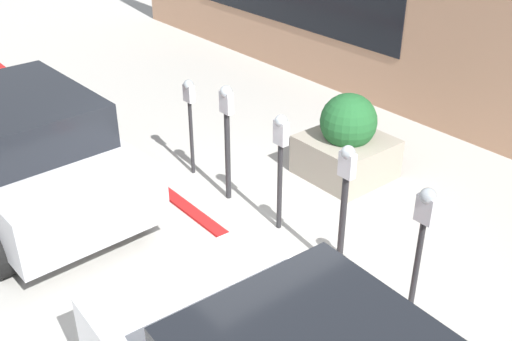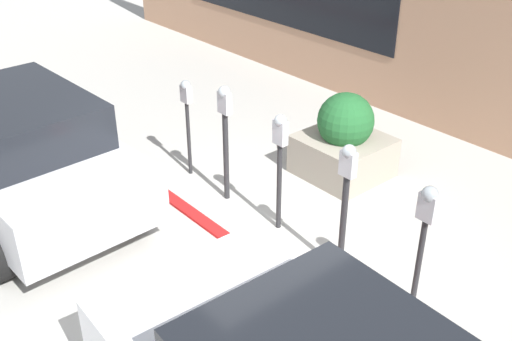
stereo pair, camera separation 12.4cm
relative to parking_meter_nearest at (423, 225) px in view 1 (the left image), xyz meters
name	(u,v)px [view 1 (the left image)]	position (x,y,z in m)	size (l,w,h in m)	color
ground_plane	(245,246)	(1.92, 0.57, -1.06)	(40.00, 40.00, 0.00)	#ADAAA3
curb_strip	(240,248)	(1.92, 0.65, -1.04)	(19.00, 0.16, 0.04)	red
building_facade	(491,17)	(1.92, -3.90, 0.89)	(19.00, 0.17, 3.88)	tan
parking_meter_nearest	(423,225)	(0.00, 0.00, 0.00)	(0.18, 0.15, 1.45)	#232326
parking_meter_second	(345,190)	(0.92, 0.06, -0.03)	(0.17, 0.15, 1.53)	#232326
parking_meter_middle	(280,149)	(1.97, 0.01, 0.00)	(0.17, 0.15, 1.49)	#232326
parking_meter_fourth	(227,124)	(2.92, 0.06, 0.01)	(0.18, 0.15, 1.57)	#232326
parking_meter_farthest	(190,106)	(3.78, 0.05, -0.04)	(0.16, 0.14, 1.39)	#232326
planter_box	(347,143)	(2.38, -1.58, -0.57)	(1.12, 1.09, 1.20)	gray
parked_car_middle	(22,148)	(4.40, 2.13, -0.25)	(4.01, 1.85, 1.54)	#B7B7BC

